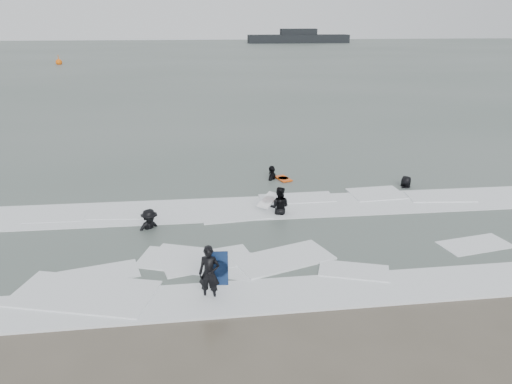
{
  "coord_description": "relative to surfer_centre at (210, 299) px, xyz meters",
  "views": [
    {
      "loc": [
        -2.04,
        -12.52,
        7.32
      ],
      "look_at": [
        0.0,
        5.0,
        1.1
      ],
      "focal_mm": 35.0,
      "sensor_mm": 36.0,
      "label": 1
    }
  ],
  "objects": [
    {
      "name": "buoy",
      "position": [
        -22.02,
        73.42,
        0.42
      ],
      "size": [
        1.0,
        1.0,
        1.65
      ],
      "color": "#F05D0A",
      "rests_on": "ground"
    },
    {
      "name": "bodyboards",
      "position": [
        2.19,
        5.51,
        0.5
      ],
      "size": [
        4.09,
        10.58,
        1.25
      ],
      "color": "#10244E",
      "rests_on": "ground"
    },
    {
      "name": "surfer_right_near",
      "position": [
        3.24,
        10.31,
        0.0
      ],
      "size": [
        0.87,
        1.17,
        1.84
      ],
      "primitive_type": "imported",
      "rotation": [
        0.0,
        0.0,
        -2.02
      ],
      "color": "black",
      "rests_on": "ground"
    },
    {
      "name": "ground",
      "position": [
        1.91,
        0.53,
        0.0
      ],
      "size": [
        320.0,
        320.0,
        0.0
      ],
      "primitive_type": "plane",
      "color": "brown",
      "rests_on": "ground"
    },
    {
      "name": "surf_foam",
      "position": [
        1.91,
        4.23,
        0.04
      ],
      "size": [
        30.03,
        9.06,
        0.09
      ],
      "color": "white",
      "rests_on": "ground"
    },
    {
      "name": "vessel_horizon",
      "position": [
        29.67,
        137.07,
        1.48
      ],
      "size": [
        29.29,
        5.23,
        3.98
      ],
      "color": "black",
      "rests_on": "ground"
    },
    {
      "name": "surfer_breaker",
      "position": [
        -2.03,
        4.91,
        0.0
      ],
      "size": [
        1.24,
        1.12,
        1.67
      ],
      "primitive_type": "imported",
      "rotation": [
        0.0,
        0.0,
        0.6
      ],
      "color": "black",
      "rests_on": "ground"
    },
    {
      "name": "surfer_right_far",
      "position": [
        9.04,
        8.34,
        0.0
      ],
      "size": [
        1.0,
        0.94,
        1.73
      ],
      "primitive_type": "imported",
      "rotation": [
        0.0,
        0.0,
        -2.51
      ],
      "color": "black",
      "rests_on": "ground"
    },
    {
      "name": "sea",
      "position": [
        1.91,
        80.53,
        0.06
      ],
      "size": [
        320.0,
        320.0,
        0.0
      ],
      "primitive_type": "plane",
      "color": "#47544C",
      "rests_on": "ground"
    },
    {
      "name": "surfer_wading",
      "position": [
        2.87,
        5.87,
        0.0
      ],
      "size": [
        0.98,
        0.86,
        1.7
      ],
      "primitive_type": "imported",
      "rotation": [
        0.0,
        0.0,
        2.84
      ],
      "color": "black",
      "rests_on": "ground"
    },
    {
      "name": "surfer_centre",
      "position": [
        0.0,
        0.0,
        0.0
      ],
      "size": [
        0.66,
        0.52,
        1.6
      ],
      "primitive_type": "imported",
      "rotation": [
        0.0,
        0.0,
        -0.26
      ],
      "color": "black",
      "rests_on": "ground"
    }
  ]
}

